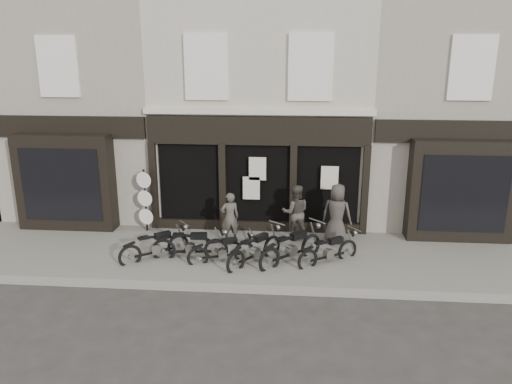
# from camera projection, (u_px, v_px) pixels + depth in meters

# --- Properties ---
(ground_plane) EXTENTS (90.00, 90.00, 0.00)m
(ground_plane) POSITION_uv_depth(u_px,v_px,m) (249.00, 270.00, 13.89)
(ground_plane) COLOR #2D2B28
(ground_plane) RESTS_ON ground
(pavement) EXTENTS (30.00, 4.20, 0.12)m
(pavement) POSITION_uv_depth(u_px,v_px,m) (252.00, 256.00, 14.74)
(pavement) COLOR #656159
(pavement) RESTS_ON ground_plane
(kerb) EXTENTS (30.00, 0.25, 0.13)m
(kerb) POSITION_uv_depth(u_px,v_px,m) (245.00, 289.00, 12.67)
(kerb) COLOR gray
(kerb) RESTS_ON ground_plane
(central_building) EXTENTS (7.30, 6.22, 8.34)m
(central_building) POSITION_uv_depth(u_px,v_px,m) (264.00, 101.00, 18.46)
(central_building) COLOR #BDB5A2
(central_building) RESTS_ON ground
(neighbour_left) EXTENTS (5.60, 6.73, 8.34)m
(neighbour_left) POSITION_uv_depth(u_px,v_px,m) (98.00, 101.00, 18.92)
(neighbour_left) COLOR gray
(neighbour_left) RESTS_ON ground
(neighbour_right) EXTENTS (5.60, 6.73, 8.34)m
(neighbour_right) POSITION_uv_depth(u_px,v_px,m) (440.00, 104.00, 17.91)
(neighbour_right) COLOR gray
(neighbour_right) RESTS_ON ground
(motorcycle_0) EXTENTS (1.83, 1.53, 1.03)m
(motorcycle_0) POSITION_uv_depth(u_px,v_px,m) (156.00, 248.00, 14.36)
(motorcycle_0) COLOR black
(motorcycle_0) RESTS_ON ground
(motorcycle_1) EXTENTS (2.22, 0.61, 1.06)m
(motorcycle_1) POSITION_uv_depth(u_px,v_px,m) (191.00, 248.00, 14.37)
(motorcycle_1) COLOR black
(motorcycle_1) RESTS_ON ground
(motorcycle_2) EXTENTS (1.87, 0.99, 0.95)m
(motorcycle_2) POSITION_uv_depth(u_px,v_px,m) (222.00, 252.00, 14.16)
(motorcycle_2) COLOR black
(motorcycle_2) RESTS_ON ground
(motorcycle_3) EXTENTS (1.56, 1.87, 1.06)m
(motorcycle_3) POSITION_uv_depth(u_px,v_px,m) (255.00, 252.00, 14.10)
(motorcycle_3) COLOR black
(motorcycle_3) RESTS_ON ground
(motorcycle_4) EXTENTS (1.87, 1.83, 1.13)m
(motorcycle_4) POSITION_uv_depth(u_px,v_px,m) (292.00, 250.00, 14.13)
(motorcycle_4) COLOR black
(motorcycle_4) RESTS_ON ground
(motorcycle_5) EXTENTS (1.80, 1.38, 0.99)m
(motorcycle_5) POSITION_uv_depth(u_px,v_px,m) (329.00, 253.00, 14.08)
(motorcycle_5) COLOR black
(motorcycle_5) RESTS_ON ground
(man_left) EXTENTS (0.67, 0.56, 1.59)m
(man_left) POSITION_uv_depth(u_px,v_px,m) (230.00, 217.00, 15.45)
(man_left) COLOR #443F38
(man_left) RESTS_ON pavement
(man_centre) EXTENTS (0.91, 0.74, 1.78)m
(man_centre) POSITION_uv_depth(u_px,v_px,m) (296.00, 212.00, 15.63)
(man_centre) COLOR #3E3B32
(man_centre) RESTS_ON pavement
(man_right) EXTENTS (1.06, 0.86, 1.88)m
(man_right) POSITION_uv_depth(u_px,v_px,m) (337.00, 214.00, 15.32)
(man_right) COLOR #38332F
(man_right) RESTS_ON pavement
(advert_sign_post) EXTENTS (0.53, 0.35, 2.21)m
(advert_sign_post) POSITION_uv_depth(u_px,v_px,m) (145.00, 203.00, 16.32)
(advert_sign_post) COLOR black
(advert_sign_post) RESTS_ON ground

